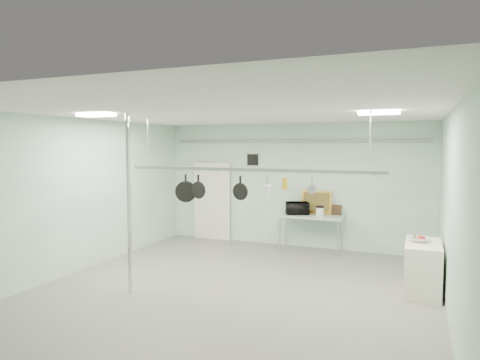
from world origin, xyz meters
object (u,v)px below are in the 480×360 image
at_px(fruit_bowl, 418,239).
at_px(pot_rack, 247,168).
at_px(prep_table, 311,218).
at_px(coffee_canister, 320,212).
at_px(skillet_left, 186,188).
at_px(skillet_right, 240,188).
at_px(microwave, 297,208).
at_px(side_cabinet, 423,268).
at_px(chrome_pole, 129,204).
at_px(skillet_mid, 198,187).

bearing_deg(fruit_bowl, pot_rack, -157.94).
xyz_separation_m(prep_table, coffee_canister, (0.25, -0.15, 0.19)).
relative_size(skillet_left, skillet_right, 1.24).
bearing_deg(microwave, fruit_bowl, 117.86).
height_order(prep_table, side_cabinet, prep_table).
height_order(pot_rack, skillet_right, pot_rack).
distance_m(chrome_pole, skillet_left, 1.13).
height_order(chrome_pole, skillet_right, chrome_pole).
distance_m(fruit_bowl, skillet_right, 3.34).
distance_m(side_cabinet, microwave, 3.71).
distance_m(prep_table, skillet_right, 3.50).
bearing_deg(skillet_right, prep_table, 88.69).
height_order(prep_table, fruit_bowl, fruit_bowl).
height_order(pot_rack, microwave, pot_rack).
distance_m(pot_rack, skillet_mid, 1.05).
distance_m(microwave, skillet_mid, 3.57).
relative_size(side_cabinet, fruit_bowl, 3.37).
xyz_separation_m(chrome_pole, prep_table, (2.30, 4.20, -0.77)).
bearing_deg(skillet_mid, pot_rack, 9.11).
relative_size(coffee_canister, skillet_right, 0.52).
height_order(prep_table, skillet_left, skillet_left).
bearing_deg(skillet_mid, coffee_canister, 71.62).
distance_m(skillet_mid, skillet_right, 0.86).
bearing_deg(skillet_left, chrome_pole, -146.26).
bearing_deg(pot_rack, fruit_bowl, 22.06).
bearing_deg(chrome_pole, skillet_left, 54.48).
bearing_deg(side_cabinet, microwave, 142.62).
relative_size(prep_table, pot_rack, 0.33).
xyz_separation_m(pot_rack, fruit_bowl, (2.86, 1.16, -1.29)).
height_order(side_cabinet, pot_rack, pot_rack).
bearing_deg(skillet_mid, prep_table, 76.32).
bearing_deg(skillet_left, pot_rack, -20.74).
bearing_deg(side_cabinet, skillet_left, -165.35).
bearing_deg(pot_rack, microwave, 89.23).
bearing_deg(skillet_right, coffee_canister, 83.87).
relative_size(fruit_bowl, skillet_right, 0.82).
relative_size(prep_table, coffee_canister, 7.08).
distance_m(chrome_pole, coffee_canister, 4.82).
height_order(prep_table, microwave, microwave).
bearing_deg(prep_table, fruit_bowl, -41.00).
relative_size(chrome_pole, microwave, 5.80).
bearing_deg(fruit_bowl, side_cabinet, -34.18).
xyz_separation_m(chrome_pole, microwave, (1.94, 4.22, -0.54)).
height_order(coffee_canister, skillet_right, skillet_right).
height_order(chrome_pole, prep_table, chrome_pole).
distance_m(prep_table, microwave, 0.42).
xyz_separation_m(prep_table, skillet_right, (-0.53, -3.30, 1.03)).
height_order(side_cabinet, skillet_right, skillet_right).
bearing_deg(prep_table, skillet_mid, -112.79).
bearing_deg(prep_table, chrome_pole, -118.71).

